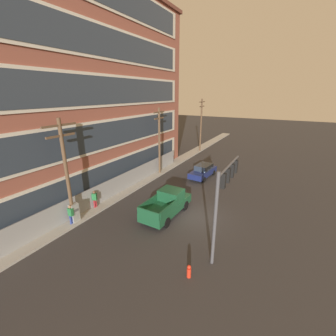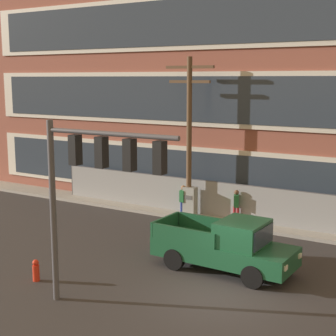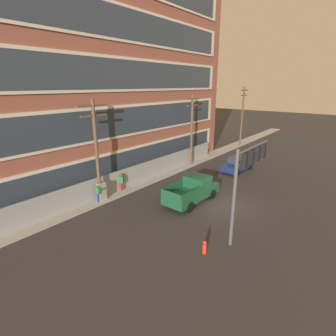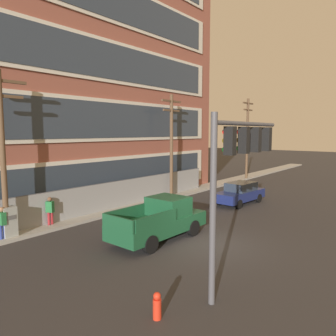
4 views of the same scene
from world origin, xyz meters
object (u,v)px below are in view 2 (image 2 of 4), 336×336
object	(u,v)px
pedestrian_near_cabinet	(183,199)
pedestrian_by_fence	(236,204)
traffic_signal_mast	(91,173)
utility_pole_near_corner	(189,130)
electrical_cabinet	(190,203)
pickup_truck_dark_green	(227,246)
fire_hydrant	(36,270)

from	to	relation	value
pedestrian_near_cabinet	pedestrian_by_fence	size ratio (longest dim) A/B	1.00
traffic_signal_mast	pedestrian_by_fence	distance (m)	11.51
utility_pole_near_corner	electrical_cabinet	bearing A→B (deg)	-24.60
pickup_truck_dark_green	pedestrian_by_fence	xyz separation A→B (m)	(-2.22, 5.95, 0.03)
fire_hydrant	pedestrian_by_fence	bearing A→B (deg)	73.12
traffic_signal_mast	pickup_truck_dark_green	distance (m)	6.42
pedestrian_by_fence	traffic_signal_mast	bearing A→B (deg)	-89.35
electrical_cabinet	pedestrian_near_cabinet	distance (m)	0.40
utility_pole_near_corner	traffic_signal_mast	bearing A→B (deg)	-76.33
pedestrian_near_cabinet	fire_hydrant	xyz separation A→B (m)	(-0.37, -9.88, -0.59)
traffic_signal_mast	fire_hydrant	xyz separation A→B (m)	(-3.24, 0.76, -3.90)
pedestrian_near_cabinet	pedestrian_by_fence	distance (m)	2.77
pickup_truck_dark_green	utility_pole_near_corner	world-z (taller)	utility_pole_near_corner
utility_pole_near_corner	electrical_cabinet	xyz separation A→B (m)	(0.11, -0.05, -3.69)
pickup_truck_dark_green	fire_hydrant	world-z (taller)	pickup_truck_dark_green
traffic_signal_mast	fire_hydrant	world-z (taller)	traffic_signal_mast
utility_pole_near_corner	pedestrian_by_fence	size ratio (longest dim) A/B	4.77
pickup_truck_dark_green	pedestrian_by_fence	world-z (taller)	pickup_truck_dark_green
pedestrian_near_cabinet	fire_hydrant	size ratio (longest dim) A/B	2.17
traffic_signal_mast	electrical_cabinet	size ratio (longest dim) A/B	3.55
electrical_cabinet	pedestrian_by_fence	bearing A→B (deg)	7.50
utility_pole_near_corner	fire_hydrant	world-z (taller)	utility_pole_near_corner
pedestrian_near_cabinet	fire_hydrant	distance (m)	9.90
utility_pole_near_corner	electrical_cabinet	distance (m)	3.69
utility_pole_near_corner	fire_hydrant	size ratio (longest dim) A/B	10.33
electrical_cabinet	fire_hydrant	world-z (taller)	electrical_cabinet
utility_pole_near_corner	electrical_cabinet	size ratio (longest dim) A/B	4.95
electrical_cabinet	pedestrian_near_cabinet	bearing A→B (deg)	-169.00
utility_pole_near_corner	pickup_truck_dark_green	bearing A→B (deg)	-50.39
pedestrian_by_fence	pedestrian_near_cabinet	bearing A→B (deg)	-172.04
electrical_cabinet	fire_hydrant	xyz separation A→B (m)	(-0.73, -9.95, -0.43)
pickup_truck_dark_green	fire_hydrant	size ratio (longest dim) A/B	6.86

